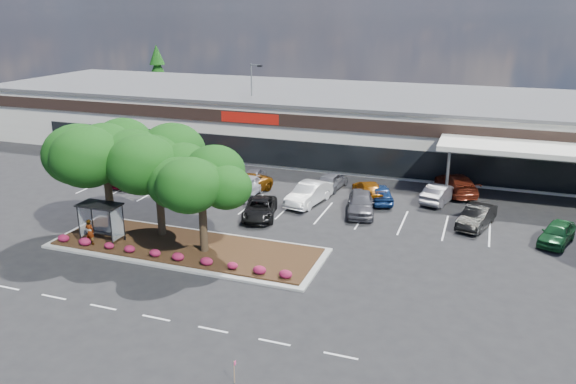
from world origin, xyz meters
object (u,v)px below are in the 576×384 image
(light_pole, at_px, (253,116))
(car_1, at_px, (193,185))
(car_0, at_px, (133,174))
(survey_stake, at_px, (234,369))

(light_pole, xyz_separation_m, car_1, (0.32, -13.69, -3.47))
(light_pole, bearing_deg, car_1, -88.65)
(car_0, relative_size, car_1, 1.33)
(survey_stake, distance_m, car_0, 30.46)
(survey_stake, distance_m, car_1, 25.65)
(survey_stake, relative_size, car_0, 0.18)
(light_pole, relative_size, car_0, 1.64)
(survey_stake, height_order, car_1, car_1)
(car_1, bearing_deg, light_pole, 102.04)
(survey_stake, bearing_deg, light_pole, 111.84)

